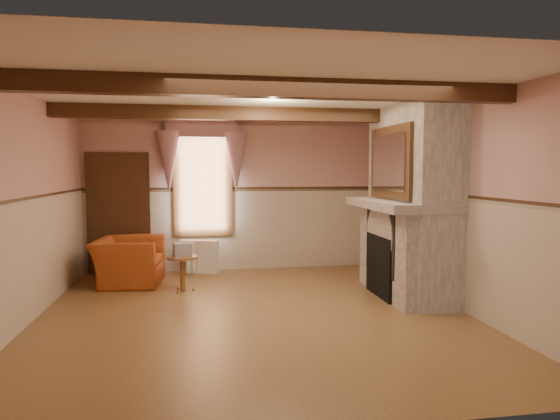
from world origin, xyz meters
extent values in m
cube|color=brown|center=(0.00, 0.00, 0.00)|extent=(5.50, 6.00, 0.01)
cube|color=silver|center=(0.00, 0.00, 2.80)|extent=(5.50, 6.00, 0.01)
cube|color=tan|center=(0.00, 3.00, 1.40)|extent=(5.50, 0.02, 2.80)
cube|color=tan|center=(0.00, -3.00, 1.40)|extent=(5.50, 0.02, 2.80)
cube|color=tan|center=(-2.75, 0.00, 1.40)|extent=(0.02, 6.00, 2.80)
cube|color=tan|center=(2.75, 0.00, 1.40)|extent=(0.02, 6.00, 2.80)
cube|color=black|center=(2.00, 0.60, 0.45)|extent=(0.20, 0.95, 0.90)
imported|color=#994219|center=(-1.82, 2.03, 0.38)|extent=(1.10, 1.24, 0.75)
cylinder|color=brown|center=(-0.94, 1.36, 0.28)|extent=(0.58, 0.58, 0.55)
cube|color=#B7AD8C|center=(-0.94, 1.40, 0.65)|extent=(0.30, 0.35, 0.20)
cube|color=white|center=(-0.69, 2.70, 0.30)|extent=(0.72, 0.38, 0.60)
imported|color=brown|center=(2.24, 0.50, 1.47)|extent=(0.37, 0.37, 0.09)
cube|color=black|center=(2.24, 1.40, 1.52)|extent=(0.14, 0.24, 0.20)
cylinder|color=gold|center=(2.24, 1.07, 1.56)|extent=(0.11, 0.11, 0.28)
cylinder|color=#B22216|center=(2.24, 0.06, 1.50)|extent=(0.06, 0.06, 0.16)
cylinder|color=yellow|center=(2.24, 0.24, 1.48)|extent=(0.06, 0.06, 0.12)
cube|color=gray|center=(2.42, 0.60, 1.40)|extent=(0.85, 2.00, 2.80)
cube|color=gray|center=(2.24, 0.60, 1.36)|extent=(1.05, 2.05, 0.12)
cube|color=silver|center=(2.06, 0.60, 1.97)|extent=(0.06, 1.44, 1.04)
cube|color=black|center=(-2.10, 2.94, 1.05)|extent=(1.10, 0.10, 2.10)
cube|color=white|center=(-0.60, 2.97, 1.65)|extent=(1.06, 0.08, 2.02)
cube|color=gray|center=(-0.60, 2.88, 2.25)|extent=(1.30, 0.14, 1.40)
cube|color=black|center=(0.00, -1.20, 2.70)|extent=(5.50, 0.18, 0.20)
cube|color=black|center=(0.00, 1.20, 2.70)|extent=(5.50, 0.18, 0.20)
camera|label=1|loc=(-0.70, -6.31, 1.87)|focal=32.00mm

